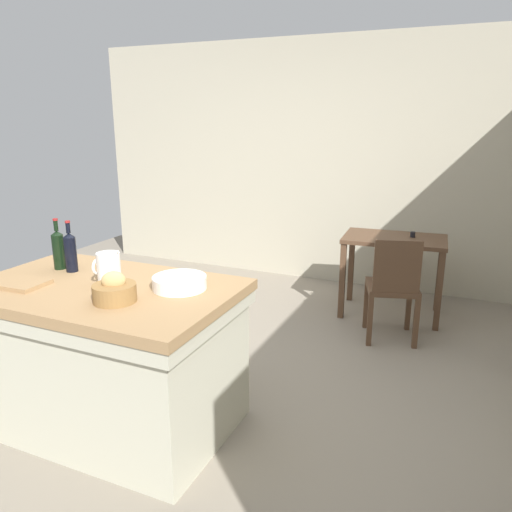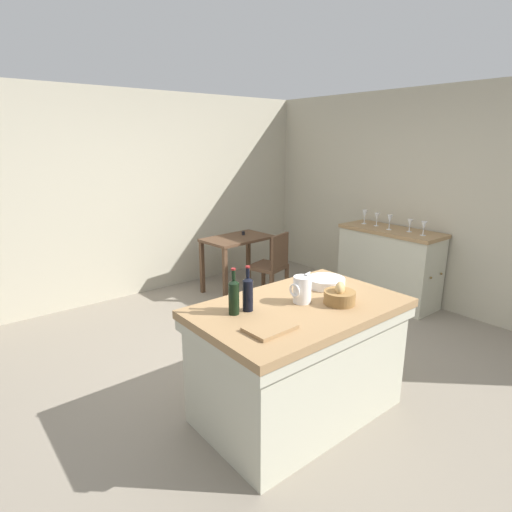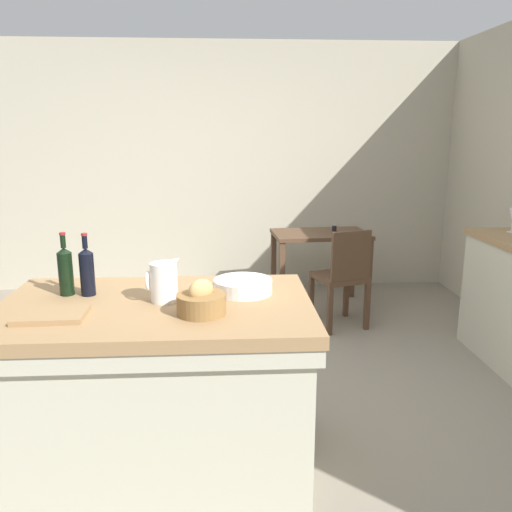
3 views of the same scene
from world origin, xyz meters
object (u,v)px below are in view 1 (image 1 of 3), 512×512
object	(u,v)px
writing_desk	(394,250)
wooden_chair	(393,286)
bread_basket	(115,291)
cutting_board	(20,283)
pitcher	(109,269)
wash_bowl	(180,282)
wine_bottle_amber	(58,249)
island_table	(107,351)
wine_bottle_dark	(70,251)

from	to	relation	value
writing_desk	wooden_chair	distance (m)	0.61
wooden_chair	bread_basket	bearing A→B (deg)	-119.09
wooden_chair	cutting_board	size ratio (longest dim) A/B	2.98
pitcher	wash_bowl	world-z (taller)	pitcher
wash_bowl	bread_basket	distance (m)	0.36
wine_bottle_amber	wash_bowl	bearing A→B (deg)	-1.24
pitcher	bread_basket	world-z (taller)	pitcher
island_table	pitcher	distance (m)	0.50
pitcher	wine_bottle_dark	size ratio (longest dim) A/B	0.74
bread_basket	wine_bottle_amber	size ratio (longest dim) A/B	0.70
bread_basket	cutting_board	bearing A→B (deg)	-178.95
wooden_chair	island_table	bearing A→B (deg)	-126.13
wash_bowl	wine_bottle_dark	distance (m)	0.78
bread_basket	wash_bowl	bearing A→B (deg)	56.92
writing_desk	wash_bowl	bearing A→B (deg)	-109.77
wooden_chair	pitcher	bearing A→B (deg)	-125.62
pitcher	wine_bottle_dark	distance (m)	0.41
island_table	bread_basket	distance (m)	0.54
island_table	cutting_board	xyz separation A→B (m)	(-0.43, -0.18, 0.41)
island_table	wooden_chair	size ratio (longest dim) A/B	1.70
pitcher	wine_bottle_amber	bearing A→B (deg)	164.82
island_table	pitcher	size ratio (longest dim) A/B	6.44
wine_bottle_dark	wine_bottle_amber	world-z (taller)	wine_bottle_amber
wash_bowl	bread_basket	bearing A→B (deg)	-123.08
pitcher	wash_bowl	xyz separation A→B (m)	(0.39, 0.12, -0.06)
wine_bottle_dark	cutting_board	bearing A→B (deg)	-103.96
pitcher	wine_bottle_amber	distance (m)	0.52
wooden_chair	wine_bottle_dark	distance (m)	2.46
writing_desk	cutting_board	distance (m)	3.12
pitcher	wine_bottle_dark	world-z (taller)	wine_bottle_dark
writing_desk	pitcher	bearing A→B (deg)	-116.66
cutting_board	wine_bottle_dark	size ratio (longest dim) A/B	0.94
wooden_chair	wash_bowl	distance (m)	1.99
pitcher	cutting_board	world-z (taller)	pitcher
cutting_board	writing_desk	bearing A→B (deg)	57.20
bread_basket	wine_bottle_dark	world-z (taller)	wine_bottle_dark
wash_bowl	cutting_board	world-z (taller)	wash_bowl
island_table	cutting_board	size ratio (longest dim) A/B	5.07
writing_desk	wine_bottle_dark	bearing A→B (deg)	-125.01
wooden_chair	wine_bottle_dark	world-z (taller)	wine_bottle_dark
cutting_board	wine_bottle_dark	xyz separation A→B (m)	(0.08, 0.32, 0.12)
island_table	writing_desk	xyz separation A→B (m)	(1.25, 2.44, 0.15)
wooden_chair	pitcher	distance (m)	2.30
island_table	wine_bottle_dark	xyz separation A→B (m)	(-0.35, 0.15, 0.53)
island_table	cutting_board	bearing A→B (deg)	-157.71
pitcher	bread_basket	xyz separation A→B (m)	(0.19, -0.19, -0.04)
writing_desk	cutting_board	world-z (taller)	cutting_board
island_table	wine_bottle_amber	bearing A→B (deg)	160.95
bread_basket	cutting_board	world-z (taller)	bread_basket
wine_bottle_dark	bread_basket	bearing A→B (deg)	-28.22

